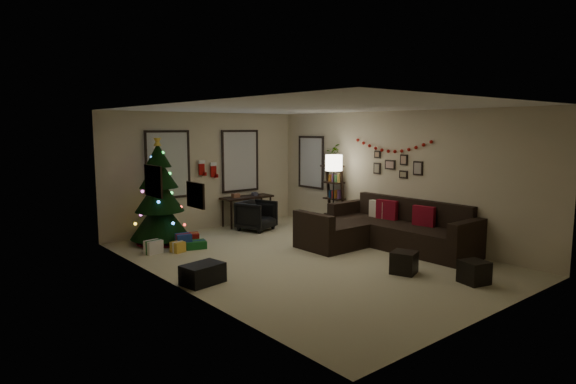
% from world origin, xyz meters
% --- Properties ---
extents(floor, '(7.00, 7.00, 0.00)m').
position_xyz_m(floor, '(0.00, 0.00, 0.00)').
color(floor, '#BFB791').
rests_on(floor, ground).
extents(ceiling, '(7.00, 7.00, 0.00)m').
position_xyz_m(ceiling, '(0.00, 0.00, 2.70)').
color(ceiling, white).
rests_on(ceiling, floor).
extents(wall_back, '(5.00, 0.00, 5.00)m').
position_xyz_m(wall_back, '(0.00, 3.50, 1.35)').
color(wall_back, beige).
rests_on(wall_back, floor).
extents(wall_front, '(5.00, 0.00, 5.00)m').
position_xyz_m(wall_front, '(0.00, -3.50, 1.35)').
color(wall_front, beige).
rests_on(wall_front, floor).
extents(wall_left, '(0.00, 7.00, 7.00)m').
position_xyz_m(wall_left, '(-2.50, 0.00, 1.35)').
color(wall_left, beige).
rests_on(wall_left, floor).
extents(wall_right, '(0.00, 7.00, 7.00)m').
position_xyz_m(wall_right, '(2.50, 0.00, 1.35)').
color(wall_right, beige).
rests_on(wall_right, floor).
extents(window_back_left, '(1.05, 0.06, 1.50)m').
position_xyz_m(window_back_left, '(-0.95, 3.47, 1.55)').
color(window_back_left, '#728CB2').
rests_on(window_back_left, wall_back).
extents(window_back_right, '(1.05, 0.06, 1.50)m').
position_xyz_m(window_back_right, '(0.95, 3.47, 1.55)').
color(window_back_right, '#728CB2').
rests_on(window_back_right, wall_back).
extents(window_right_wall, '(0.06, 0.90, 1.30)m').
position_xyz_m(window_right_wall, '(2.47, 2.55, 1.50)').
color(window_right_wall, '#728CB2').
rests_on(window_right_wall, wall_right).
extents(christmas_tree, '(1.20, 1.20, 2.23)m').
position_xyz_m(christmas_tree, '(-1.47, 2.81, 0.92)').
color(christmas_tree, black).
rests_on(christmas_tree, floor).
extents(presents, '(1.23, 0.70, 0.30)m').
position_xyz_m(presents, '(-1.37, 2.10, 0.11)').
color(presents, silver).
rests_on(presents, floor).
extents(sofa, '(2.15, 3.10, 0.93)m').
position_xyz_m(sofa, '(1.80, -0.34, 0.31)').
color(sofa, black).
rests_on(sofa, floor).
extents(pillow_red_a, '(0.19, 0.45, 0.43)m').
position_xyz_m(pillow_red_a, '(2.21, -0.96, 0.64)').
color(pillow_red_a, maroon).
rests_on(pillow_red_a, sofa).
extents(pillow_red_b, '(0.19, 0.47, 0.46)m').
position_xyz_m(pillow_red_b, '(2.21, -0.06, 0.64)').
color(pillow_red_b, maroon).
rests_on(pillow_red_b, sofa).
extents(pillow_cream, '(0.15, 0.40, 0.40)m').
position_xyz_m(pillow_cream, '(2.21, 0.19, 0.63)').
color(pillow_cream, beige).
rests_on(pillow_cream, sofa).
extents(ottoman_near, '(0.48, 0.48, 0.36)m').
position_xyz_m(ottoman_near, '(0.66, -1.69, 0.18)').
color(ottoman_near, black).
rests_on(ottoman_near, floor).
extents(ottoman_far, '(0.45, 0.45, 0.35)m').
position_xyz_m(ottoman_far, '(1.06, -2.68, 0.17)').
color(ottoman_far, black).
rests_on(ottoman_far, floor).
extents(desk, '(1.30, 0.47, 0.70)m').
position_xyz_m(desk, '(0.97, 3.22, 0.62)').
color(desk, black).
rests_on(desk, floor).
extents(desk_chair, '(0.85, 0.82, 0.69)m').
position_xyz_m(desk_chair, '(0.78, 2.57, 0.35)').
color(desk_chair, black).
rests_on(desk_chair, floor).
extents(bookshelf, '(0.30, 0.51, 1.71)m').
position_xyz_m(bookshelf, '(2.30, 1.55, 0.83)').
color(bookshelf, black).
rests_on(bookshelf, floor).
extents(potted_plant, '(0.63, 0.64, 0.54)m').
position_xyz_m(potted_plant, '(2.30, 1.64, 1.83)').
color(potted_plant, '#4C4C4C').
rests_on(potted_plant, bookshelf).
extents(floor_lamp, '(0.37, 0.37, 1.76)m').
position_xyz_m(floor_lamp, '(1.95, 1.24, 1.47)').
color(floor_lamp, black).
rests_on(floor_lamp, floor).
extents(art_map, '(0.04, 0.60, 0.50)m').
position_xyz_m(art_map, '(-2.48, 0.81, 1.52)').
color(art_map, black).
rests_on(art_map, wall_left).
extents(art_abstract, '(0.04, 0.45, 0.35)m').
position_xyz_m(art_abstract, '(-2.48, -0.54, 1.44)').
color(art_abstract, black).
rests_on(art_abstract, wall_left).
extents(gallery, '(0.03, 1.25, 0.54)m').
position_xyz_m(gallery, '(2.48, -0.07, 1.57)').
color(gallery, black).
rests_on(gallery, wall_right).
extents(garland, '(0.08, 1.90, 0.30)m').
position_xyz_m(garland, '(2.45, 0.05, 1.98)').
color(garland, '#A5140C').
rests_on(garland, wall_right).
extents(stocking_left, '(0.20, 0.05, 0.36)m').
position_xyz_m(stocking_left, '(-0.14, 3.40, 1.45)').
color(stocking_left, '#990F0C').
rests_on(stocking_left, wall_back).
extents(stocking_right, '(0.20, 0.05, 0.36)m').
position_xyz_m(stocking_right, '(0.19, 3.44, 1.38)').
color(stocking_right, '#990F0C').
rests_on(stocking_right, wall_back).
extents(storage_bin, '(0.67, 0.50, 0.31)m').
position_xyz_m(storage_bin, '(-2.13, -0.07, 0.15)').
color(storage_bin, black).
rests_on(storage_bin, floor).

